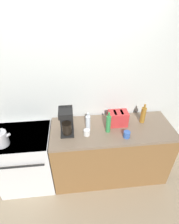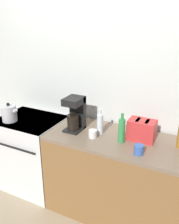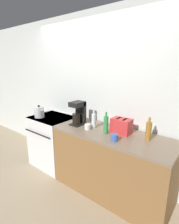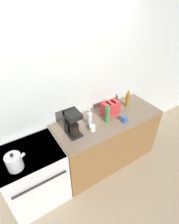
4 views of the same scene
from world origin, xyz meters
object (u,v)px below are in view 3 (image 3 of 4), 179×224
object	(u,v)px
kettle	(39,112)
cup_white	(88,127)
bottle_clear	(94,121)
bottle_green	(106,125)
cup_blue	(114,138)
toaster	(121,126)
bottle_amber	(149,131)
stove	(53,140)
coffee_maker	(79,113)

from	to	relation	value
kettle	cup_white	xyz separation A→B (m)	(1.03, 0.06, -0.05)
bottle_clear	bottle_green	bearing A→B (deg)	-15.11
cup_blue	toaster	bearing A→B (deg)	101.44
kettle	bottle_green	size ratio (longest dim) A/B	0.74
toaster	bottle_amber	xyz separation A→B (m)	(0.36, 0.02, 0.02)
bottle_green	cup_blue	bearing A→B (deg)	-32.81
stove	toaster	world-z (taller)	toaster
coffee_maker	bottle_green	world-z (taller)	coffee_maker
kettle	coffee_maker	world-z (taller)	coffee_maker
kettle	toaster	bearing A→B (deg)	9.16
toaster	bottle_clear	distance (m)	0.42
stove	bottle_green	bearing A→B (deg)	-1.60
kettle	cup_white	world-z (taller)	kettle
kettle	cup_blue	distance (m)	1.53
cup_blue	stove	bearing A→B (deg)	172.88
toaster	cup_white	size ratio (longest dim) A/B	3.09
kettle	bottle_green	world-z (taller)	bottle_green
kettle	bottle_clear	size ratio (longest dim) A/B	0.84
stove	cup_white	size ratio (longest dim) A/B	10.85
coffee_maker	stove	bearing A→B (deg)	-178.27
bottle_clear	cup_blue	xyz separation A→B (m)	(0.47, -0.21, -0.07)
bottle_clear	cup_blue	bearing A→B (deg)	-23.75
bottle_clear	cup_white	xyz separation A→B (m)	(-0.03, -0.11, -0.07)
cup_white	bottle_green	bearing A→B (deg)	8.11
kettle	toaster	xyz separation A→B (m)	(1.47, 0.24, 0.01)
bottle_amber	bottle_green	bearing A→B (deg)	-163.81
kettle	bottle_clear	bearing A→B (deg)	9.38
kettle	cup_white	bearing A→B (deg)	3.59
coffee_maker	bottle_clear	xyz separation A→B (m)	(0.28, 0.02, -0.08)
bottle_clear	kettle	bearing A→B (deg)	-170.62
bottle_green	bottle_amber	world-z (taller)	bottle_green
toaster	bottle_green	xyz separation A→B (m)	(-0.16, -0.13, 0.02)
bottle_clear	cup_blue	size ratio (longest dim) A/B	3.02
toaster	bottle_green	size ratio (longest dim) A/B	0.87
stove	bottle_clear	world-z (taller)	bottle_clear
coffee_maker	cup_white	world-z (taller)	coffee_maker
stove	toaster	distance (m)	1.42
toaster	bottle_clear	size ratio (longest dim) A/B	0.99
stove	cup_blue	bearing A→B (deg)	-7.12
bottle_clear	bottle_amber	distance (m)	0.78
stove	kettle	xyz separation A→B (m)	(-0.17, -0.14, 0.54)
bottle_green	kettle	bearing A→B (deg)	-175.42
kettle	toaster	size ratio (longest dim) A/B	0.85
kettle	bottle_clear	distance (m)	1.07
stove	toaster	bearing A→B (deg)	4.40
bottle_clear	cup_white	distance (m)	0.13
kettle	coffee_maker	size ratio (longest dim) A/B	0.61
coffee_maker	bottle_green	size ratio (longest dim) A/B	1.21
toaster	bottle_amber	world-z (taller)	bottle_amber
toaster	cup_blue	size ratio (longest dim) A/B	3.00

